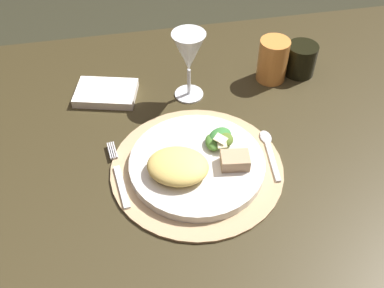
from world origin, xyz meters
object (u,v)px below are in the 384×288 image
dinner_plate (197,164)px  dining_table (200,204)px  napkin (106,93)px  amber_tumbler (273,60)px  wine_glass (189,54)px  dark_tumbler (301,59)px  fork (119,177)px  spoon (269,147)px

dinner_plate → dining_table: bearing=68.7°
napkin → amber_tumbler: amber_tumbler is taller
dining_table → wine_glass: wine_glass is taller
amber_tumbler → dark_tumbler: amber_tumbler is taller
dinner_plate → fork: (-0.15, 0.00, -0.01)m
wine_glass → spoon: bearing=-58.2°
napkin → wine_glass: size_ratio=0.84×
dark_tumbler → dining_table: bearing=-143.4°
amber_tumbler → dark_tumbler: (0.07, 0.01, -0.01)m
dinner_plate → amber_tumbler: bearing=47.4°
spoon → dining_table: bearing=170.8°
fork → wine_glass: 0.30m
napkin → amber_tumbler: size_ratio=1.31×
spoon → dark_tumbler: bearing=57.1°
napkin → dark_tumbler: size_ratio=1.78×
dark_tumbler → fork: bearing=-150.7°
dinner_plate → wine_glass: size_ratio=1.62×
dining_table → fork: fork is taller
wine_glass → amber_tumbler: wine_glass is taller
spoon → wine_glass: bearing=121.8°
dinner_plate → dark_tumbler: bearing=40.3°
wine_glass → dark_tumbler: bearing=6.7°
dinner_plate → spoon: (0.15, 0.02, -0.01)m
spoon → wine_glass: wine_glass is taller
spoon → napkin: (-0.31, 0.23, 0.00)m
napkin → fork: bearing=-88.0°
spoon → napkin: napkin is taller
dinner_plate → spoon: size_ratio=1.90×
dining_table → spoon: spoon is taller
spoon → dark_tumbler: (0.15, 0.23, 0.03)m
amber_tumbler → dinner_plate: bearing=-132.6°
napkin → wine_glass: wine_glass is taller
napkin → dark_tumbler: 0.46m
napkin → dark_tumbler: (0.46, 0.00, 0.03)m
spoon → wine_glass: (-0.12, 0.20, 0.10)m
dining_table → spoon: size_ratio=10.15×
dinner_plate → wine_glass: (0.03, 0.22, 0.10)m
napkin → amber_tumbler: bearing=-1.0°
dark_tumbler → dinner_plate: bearing=-139.7°
dining_table → fork: (-0.17, -0.04, 0.19)m
dining_table → napkin: bearing=130.0°
dinner_plate → wine_glass: 0.25m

